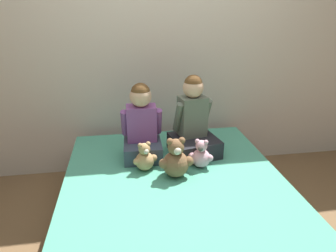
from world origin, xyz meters
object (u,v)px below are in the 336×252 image
child_on_left (142,127)px  teddy_bear_held_by_left_child (145,158)px  teddy_bear_between_children (176,160)px  bed (177,211)px  child_on_right (193,125)px  teddy_bear_held_by_right_child (201,155)px

child_on_left → teddy_bear_held_by_left_child: size_ratio=2.69×
teddy_bear_between_children → bed: bearing=-98.0°
child_on_left → teddy_bear_held_by_left_child: 0.28m
child_on_right → teddy_bear_held_by_left_child: bearing=-162.6°
child_on_left → teddy_bear_held_by_left_child: bearing=-88.3°
bed → teddy_bear_held_by_right_child: (0.23, 0.24, 0.31)m
bed → child_on_right: bearing=65.6°
child_on_right → teddy_bear_held_by_left_child: size_ratio=2.90×
bed → teddy_bear_between_children: teddy_bear_between_children is taller
bed → teddy_bear_between_children: size_ratio=6.38×
bed → teddy_bear_held_by_left_child: bearing=127.6°
teddy_bear_held_by_right_child → child_on_right: bearing=115.1°
teddy_bear_between_children → teddy_bear_held_by_left_child: bearing=147.8°
bed → child_on_left: 0.70m
teddy_bear_held_by_left_child → teddy_bear_held_by_right_child: bearing=-19.8°
bed → teddy_bear_between_children: 0.37m
bed → child_on_right: (0.22, 0.49, 0.46)m
child_on_right → child_on_left: bearing=168.5°
child_on_right → teddy_bear_held_by_left_child: child_on_right is taller
teddy_bear_held_by_right_child → teddy_bear_between_children: size_ratio=0.75×
child_on_left → child_on_right: size_ratio=0.93×
child_on_right → teddy_bear_between_children: bearing=-131.8°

